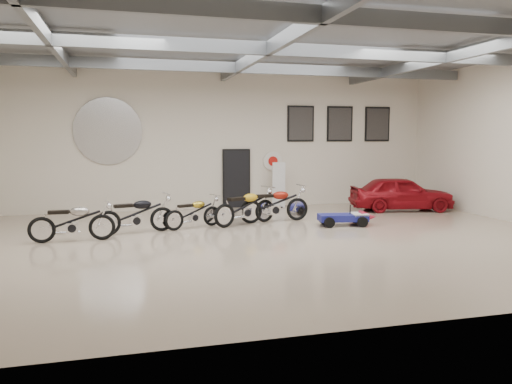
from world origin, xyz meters
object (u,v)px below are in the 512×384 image
object	(u,v)px
motorcycle_black	(136,214)
motorcycle_gold	(194,212)
motorcycle_red	(274,204)
go_kart	(348,215)
banner_stand	(279,184)
vintage_car	(401,193)
motorcycle_yellow	(245,206)
motorcycle_silver	(72,221)

from	to	relation	value
motorcycle_black	motorcycle_gold	distance (m)	1.67
motorcycle_red	motorcycle_black	bearing A→B (deg)	-174.42
motorcycle_black	motorcycle_gold	world-z (taller)	motorcycle_black
motorcycle_gold	motorcycle_red	bearing A→B (deg)	-14.51
motorcycle_gold	go_kart	size ratio (longest dim) A/B	1.03
motorcycle_gold	motorcycle_red	distance (m)	2.58
go_kart	motorcycle_gold	bearing A→B (deg)	179.28
banner_stand	vintage_car	size ratio (longest dim) A/B	0.49
motorcycle_black	motorcycle_gold	size ratio (longest dim) A/B	1.16
motorcycle_black	banner_stand	bearing A→B (deg)	23.10
go_kart	vintage_car	world-z (taller)	vintage_car
motorcycle_black	go_kart	bearing A→B (deg)	-15.75
motorcycle_black	motorcycle_red	world-z (taller)	motorcycle_red
motorcycle_red	vintage_car	bearing A→B (deg)	7.77
banner_stand	motorcycle_yellow	bearing A→B (deg)	-111.26
banner_stand	motorcycle_yellow	distance (m)	3.83
banner_stand	go_kart	bearing A→B (deg)	-66.95
motorcycle_yellow	motorcycle_gold	bearing A→B (deg)	161.56
motorcycle_silver	motorcycle_yellow	world-z (taller)	motorcycle_yellow
go_kart	vintage_car	size ratio (longest dim) A/B	0.49
motorcycle_gold	motorcycle_silver	bearing A→B (deg)	174.90
motorcycle_gold	banner_stand	bearing A→B (deg)	19.40
motorcycle_red	vintage_car	world-z (taller)	vintage_car
motorcycle_black	go_kart	size ratio (longest dim) A/B	1.20
motorcycle_red	motorcycle_silver	bearing A→B (deg)	-170.90
motorcycle_yellow	motorcycle_red	size ratio (longest dim) A/B	0.98
motorcycle_silver	motorcycle_gold	size ratio (longest dim) A/B	1.13
vintage_car	motorcycle_yellow	bearing A→B (deg)	115.09
motorcycle_black	motorcycle_red	bearing A→B (deg)	-1.71
motorcycle_yellow	vintage_car	distance (m)	6.22
banner_stand	go_kart	distance (m)	4.22
banner_stand	motorcycle_black	world-z (taller)	banner_stand
motorcycle_gold	vintage_car	distance (m)	7.77
go_kart	vintage_car	distance (m)	3.91
motorcycle_gold	motorcycle_red	xyz separation A→B (m)	(2.55, 0.41, 0.10)
motorcycle_silver	motorcycle_black	size ratio (longest dim) A/B	0.97
motorcycle_yellow	banner_stand	bearing A→B (deg)	33.72
motorcycle_silver	vintage_car	xyz separation A→B (m)	(10.79, 2.65, 0.08)
motorcycle_red	go_kart	world-z (taller)	motorcycle_red
motorcycle_red	banner_stand	bearing A→B (deg)	64.91
motorcycle_silver	motorcycle_yellow	xyz separation A→B (m)	(4.74, 1.21, 0.03)
banner_stand	motorcycle_silver	bearing A→B (deg)	-135.65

